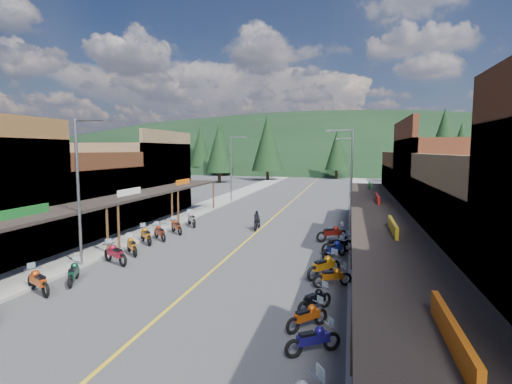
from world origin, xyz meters
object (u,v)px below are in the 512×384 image
Objects in this scene: pine_3 at (337,150)px; bike_west_9 at (176,226)px; bike_east_3 at (307,315)px; bike_west_5 at (115,253)px; pine_5 at (478,143)px; pine_7 at (200,147)px; bike_west_3 at (38,280)px; pedestrian_east_b at (361,213)px; bike_west_8 at (160,232)px; streetlight_2 at (350,174)px; bike_west_10 at (192,218)px; bike_east_4 at (315,299)px; streetlight_0 at (80,186)px; bike_east_9 at (332,232)px; pine_1 at (222,147)px; pine_2 at (268,142)px; shop_east_2 at (466,198)px; bike_west_4 at (74,272)px; pine_9 at (461,150)px; pedestrian_east_a at (371,243)px; pine_4 at (408,146)px; rider_on_bike at (257,222)px; streetlight_3 at (350,165)px; bike_west_6 at (132,245)px; bike_east_8 at (338,243)px; pine_0 at (147,150)px; pine_11 at (444,144)px; bike_east_7 at (334,248)px; bike_east_5 at (332,276)px; shop_east_3 at (433,196)px; bike_east_6 at (324,265)px; bike_west_7 at (146,234)px; shop_west_3 at (135,179)px; pine_8 at (179,152)px; streetlight_1 at (232,166)px; bike_east_2 at (313,338)px.

pine_3 is 5.16× the size of bike_west_9.
bike_west_5 is at bearing -164.97° from bike_east_3.
pine_5 is 86.93m from bike_west_5.
pine_7 reaches higher than bike_west_3.
pedestrian_east_b is (13.67, 14.90, 0.43)m from bike_west_5.
streetlight_2 is at bearing -17.60° from bike_west_8.
bike_west_10 reaches higher than bike_east_4.
streetlight_0 is 3.42× the size of bike_east_9.
pine_1 is 0.89× the size of pine_2.
bike_west_4 is at bearing -152.84° from shop_east_2.
pine_2 is 36.44m from pine_9.
pine_5 reaches higher than shop_east_2.
bike_west_10 is 1.26× the size of bike_east_3.
pedestrian_east_a is at bearing -63.45° from bike_west_10.
rider_on_bike is (-18.18, -53.64, -6.61)m from pine_4.
pine_2 is at bearing 48.37° from bike_west_8.
bike_west_10 is 20.63m from bike_east_3.
pine_4 is at bearing 68.88° from rider_on_bike.
streetlight_2 is 15.22m from bike_west_8.
streetlight_3 is 3.75× the size of bike_west_9.
bike_west_8 is (-13.00, -28.91, -3.85)m from streetlight_3.
bike_east_8 reaches higher than bike_west_6.
pine_0 reaches higher than bike_east_9.
pine_0 is at bearing -172.30° from pine_5.
bike_east_7 is at bearing -109.54° from pine_11.
bike_east_8 is (0.05, 6.23, 0.12)m from bike_east_5.
shop_east_3 reaches higher than pedestrian_east_b.
bike_east_6 is (12.21, 5.14, 0.04)m from bike_west_3.
pine_3 reaches higher than shop_east_3.
streetlight_2 is 0.73× the size of pine_3.
pine_9 is 56.77m from bike_west_6.
pine_3 reaches higher than bike_east_6.
bike_west_4 is at bearing -119.09° from pine_11.
bike_west_8 is 0.91× the size of bike_west_10.
bike_west_7 is at bearing -141.80° from bike_east_5.
shop_west_3 reaches higher than bike_west_6.
pine_8 is 46.16m from bike_west_6.
bike_east_7 is (12.02, -4.31, -0.00)m from bike_west_9.
pine_5 is (16.00, 12.00, 0.75)m from pine_4.
streetlight_1 is 59.59m from pine_7.
pine_8 is 54.27m from bike_east_5.
pine_0 is 58.04m from pine_4.
bike_west_3 is at bearing -135.06° from bike_east_2.
streetlight_0 and streetlight_3 have the same top height.
streetlight_0 is 4.27× the size of bike_east_2.
pine_9 reaches higher than bike_west_6.
bike_east_4 is (45.75, -71.09, -5.95)m from pine_0.
pine_3 is at bearing 92.91° from streetlight_2.
bike_east_6 reaches higher than bike_west_3.
bike_west_8 reaches higher than bike_east_4.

